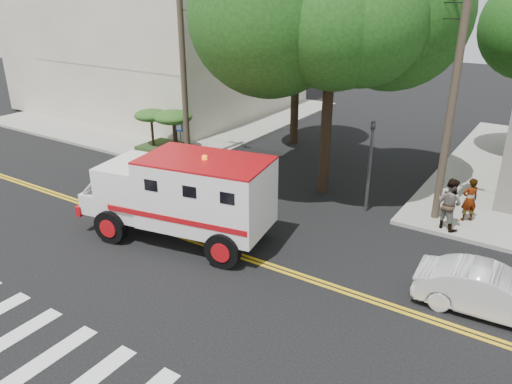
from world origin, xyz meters
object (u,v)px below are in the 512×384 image
Objects in this scene: armored_truck at (183,193)px; pedestrian_a at (469,200)px; parked_sedan at (491,292)px; pedestrian_b at (449,204)px.

pedestrian_a is (7.96, 6.56, -0.75)m from armored_truck.
armored_truck is 4.22× the size of pedestrian_a.
armored_truck is at bearing -0.66° from pedestrian_a.
armored_truck reaches higher than parked_sedan.
armored_truck is 9.78m from parked_sedan.
armored_truck is at bearing 61.12° from pedestrian_b.
armored_truck is at bearing 93.21° from parked_sedan.
pedestrian_b reaches higher than pedestrian_a.
armored_truck is 9.32m from pedestrian_b.
pedestrian_a is (-1.68, 5.36, 0.34)m from parked_sedan.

